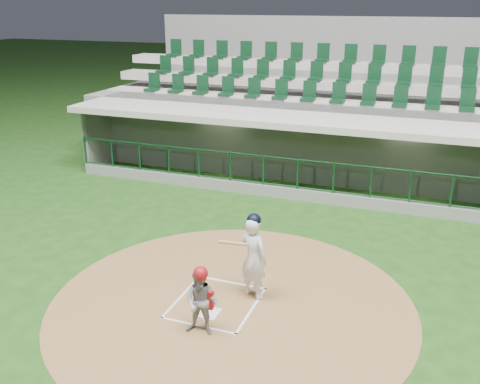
% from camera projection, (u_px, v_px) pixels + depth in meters
% --- Properties ---
extents(ground, '(120.00, 120.00, 0.00)m').
position_uv_depth(ground, '(222.00, 296.00, 10.86)').
color(ground, '#194012').
rests_on(ground, ground).
extents(dirt_circle, '(7.20, 7.20, 0.01)m').
position_uv_depth(dirt_circle, '(232.00, 303.00, 10.58)').
color(dirt_circle, brown).
rests_on(dirt_circle, ground).
extents(home_plate, '(0.43, 0.43, 0.02)m').
position_uv_depth(home_plate, '(208.00, 313.00, 10.24)').
color(home_plate, silver).
rests_on(home_plate, dirt_circle).
extents(batter_box_chalk, '(1.55, 1.80, 0.01)m').
position_uv_depth(batter_box_chalk, '(216.00, 303.00, 10.59)').
color(batter_box_chalk, white).
rests_on(batter_box_chalk, ground).
extents(dugout_structure, '(16.40, 3.70, 3.00)m').
position_uv_depth(dugout_structure, '(312.00, 153.00, 17.46)').
color(dugout_structure, slate).
rests_on(dugout_structure, ground).
extents(seating_deck, '(17.00, 6.72, 5.15)m').
position_uv_depth(seating_deck, '(332.00, 120.00, 19.99)').
color(seating_deck, slate).
rests_on(seating_deck, ground).
extents(batter, '(0.91, 0.95, 1.80)m').
position_uv_depth(batter, '(253.00, 256.00, 10.54)').
color(batter, white).
rests_on(batter, dirt_circle).
extents(catcher, '(0.65, 0.53, 1.33)m').
position_uv_depth(catcher, '(202.00, 301.00, 9.43)').
color(catcher, gray).
rests_on(catcher, dirt_circle).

